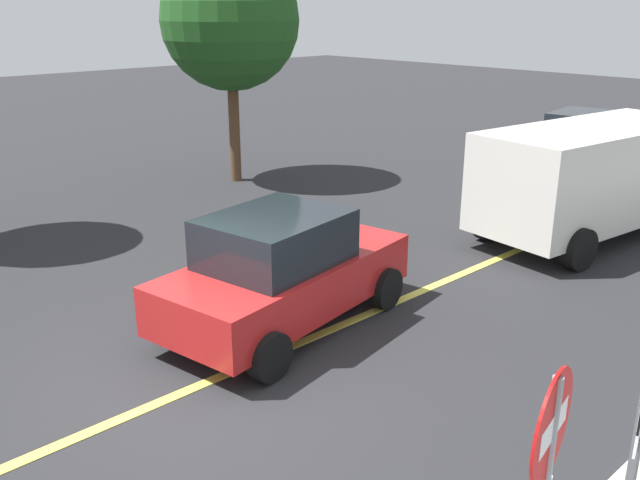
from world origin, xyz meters
TOP-DOWN VIEW (x-y plane):
  - ground_plane at (0.00, 0.00)m, footprint 80.00×80.00m
  - lane_marking_centre at (3.00, 0.00)m, footprint 28.00×0.16m
  - stop_sign at (-0.62, -4.69)m, footprint 0.75×0.18m
  - white_van at (8.70, -0.44)m, footprint 5.40×2.74m
  - car_red_far_lane at (1.65, 0.59)m, footprint 4.15×2.47m
  - car_silver_crossing at (13.69, 2.25)m, footprint 4.08×2.37m
  - tree_centre_verge at (6.30, 8.03)m, footprint 3.40×3.40m

SIDE VIEW (x-z plane):
  - ground_plane at x=0.00m, z-range 0.00..0.00m
  - lane_marking_centre at x=3.00m, z-range 0.00..0.01m
  - car_silver_crossing at x=13.69m, z-range -0.01..1.67m
  - car_red_far_lane at x=1.65m, z-range -0.01..1.69m
  - white_van at x=8.70m, z-range 0.17..2.37m
  - stop_sign at x=-0.62m, z-range 0.43..2.77m
  - tree_centre_verge at x=6.30m, z-range 1.14..6.86m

